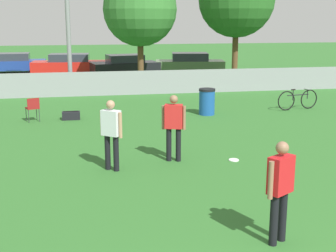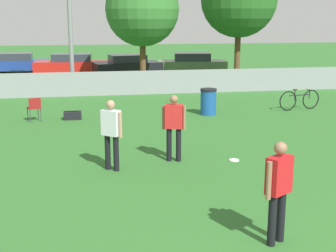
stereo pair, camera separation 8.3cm
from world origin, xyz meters
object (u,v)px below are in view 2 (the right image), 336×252
at_px(player_thrower_red, 278,185).
at_px(parked_car_dark, 127,65).
at_px(parked_car_olive, 192,64).
at_px(tree_near_pole, 142,9).
at_px(player_receiver_white, 111,130).
at_px(player_defender_red, 174,123).
at_px(frisbee_disc, 234,160).
at_px(folding_chair_sideline, 34,107).
at_px(parked_car_blue, 15,63).
at_px(parked_car_red, 72,64).
at_px(trash_bin, 208,102).
at_px(gear_bag_sideline, 73,115).
at_px(bicycle_sideline, 300,100).

height_order(player_thrower_red, parked_car_dark, player_thrower_red).
bearing_deg(parked_car_dark, parked_car_olive, -7.23).
relative_size(tree_near_pole, player_receiver_white, 3.53).
distance_m(player_defender_red, parked_car_olive, 18.37).
xyz_separation_m(tree_near_pole, frisbee_disc, (0.44, -14.27, -3.88)).
height_order(player_thrower_red, folding_chair_sideline, player_thrower_red).
distance_m(folding_chair_sideline, parked_car_blue, 15.43).
distance_m(tree_near_pole, player_thrower_red, 18.80).
bearing_deg(player_receiver_white, parked_car_red, 131.99).
bearing_deg(parked_car_blue, frisbee_disc, -70.77).
height_order(trash_bin, parked_car_blue, parked_car_blue).
xyz_separation_m(player_thrower_red, player_receiver_white, (-2.30, 4.11, 0.00)).
distance_m(player_thrower_red, parked_car_dark, 22.13).
bearing_deg(folding_chair_sideline, player_receiver_white, 92.40).
xyz_separation_m(trash_bin, parked_car_olive, (2.30, 12.41, 0.18)).
bearing_deg(gear_bag_sideline, folding_chair_sideline, -175.27).
bearing_deg(bicycle_sideline, gear_bag_sideline, 171.46).
xyz_separation_m(player_thrower_red, gear_bag_sideline, (-3.30, 9.98, -0.82)).
distance_m(trash_bin, parked_car_dark, 12.35).
relative_size(player_receiver_white, parked_car_red, 0.35).
bearing_deg(parked_car_dark, bicycle_sideline, -75.20).
height_order(player_defender_red, parked_car_olive, player_defender_red).
xyz_separation_m(player_thrower_red, folding_chair_sideline, (-4.57, 9.87, -0.45)).
bearing_deg(parked_car_dark, player_thrower_red, -99.34).
xyz_separation_m(player_defender_red, bicycle_sideline, (6.03, 5.64, -0.57)).
relative_size(player_thrower_red, player_defender_red, 1.00).
bearing_deg(folding_chair_sideline, player_thrower_red, 95.72).
relative_size(player_defender_red, frisbee_disc, 6.47).
height_order(bicycle_sideline, parked_car_blue, parked_car_blue).
distance_m(bicycle_sideline, trash_bin, 3.71).
bearing_deg(player_thrower_red, player_defender_red, 67.72).
xyz_separation_m(trash_bin, parked_car_red, (-5.10, 13.64, 0.16)).
xyz_separation_m(bicycle_sideline, parked_car_red, (-8.80, 13.37, 0.25)).
distance_m(bicycle_sideline, gear_bag_sideline, 8.59).
xyz_separation_m(player_receiver_white, player_defender_red, (1.55, 0.44, 0.00)).
height_order(player_receiver_white, parked_car_olive, player_receiver_white).
height_order(player_receiver_white, player_defender_red, same).
distance_m(parked_car_blue, parked_car_dark, 7.55).
relative_size(folding_chair_sideline, bicycle_sideline, 0.46).
bearing_deg(folding_chair_sideline, tree_near_pole, -138.30).
relative_size(frisbee_disc, parked_car_olive, 0.06).
relative_size(folding_chair_sideline, parked_car_dark, 0.19).
height_order(player_defender_red, frisbee_disc, player_defender_red).
bearing_deg(player_receiver_white, parked_car_dark, 121.76).
bearing_deg(player_receiver_white, frisbee_disc, 41.84).
relative_size(frisbee_disc, trash_bin, 0.27).
distance_m(player_thrower_red, bicycle_sideline, 11.49).
relative_size(frisbee_disc, parked_car_red, 0.05).
relative_size(parked_car_blue, parked_car_red, 0.89).
relative_size(parked_car_dark, parked_car_olive, 0.95).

